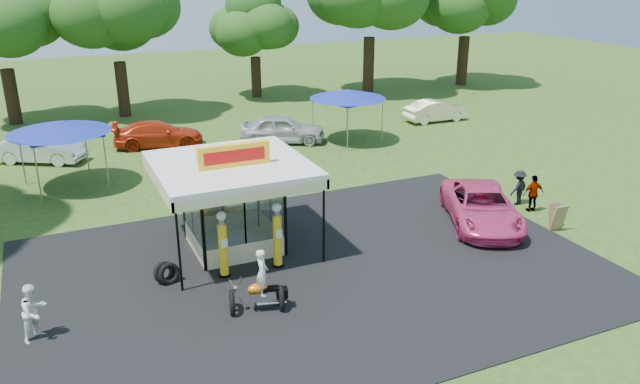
{
  "coord_description": "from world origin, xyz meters",
  "views": [
    {
      "loc": [
        -7.81,
        -15.86,
        10.23
      ],
      "look_at": [
        1.1,
        4.0,
        2.1
      ],
      "focal_mm": 35.0,
      "sensor_mm": 36.0,
      "label": 1
    }
  ],
  "objects_px": {
    "tent_west": "(59,127)",
    "pink_sedan": "(481,206)",
    "gas_pump_left": "(223,246)",
    "bg_car_b": "(158,134)",
    "motorcycle": "(260,286)",
    "tent_east": "(348,94)",
    "bg_car_a": "(41,149)",
    "kiosk_car": "(218,215)",
    "gas_pump_right": "(277,237)",
    "gas_station_kiosk": "(232,203)",
    "bg_car_e": "(436,111)",
    "spectator_east_b": "(533,193)",
    "spectator_west": "(34,312)",
    "bg_car_c": "(283,129)",
    "spectator_east_a": "(519,187)",
    "a_frame_sign": "(557,217)"
  },
  "relations": [
    {
      "from": "a_frame_sign",
      "to": "bg_car_c",
      "type": "distance_m",
      "value": 17.35
    },
    {
      "from": "tent_west",
      "to": "pink_sedan",
      "type": "bearing_deg",
      "value": -37.6
    },
    {
      "from": "bg_car_b",
      "to": "pink_sedan",
      "type": "bearing_deg",
      "value": -138.76
    },
    {
      "from": "gas_pump_right",
      "to": "tent_east",
      "type": "relative_size",
      "value": 0.54
    },
    {
      "from": "gas_station_kiosk",
      "to": "bg_car_a",
      "type": "distance_m",
      "value": 15.81
    },
    {
      "from": "bg_car_c",
      "to": "tent_west",
      "type": "height_order",
      "value": "tent_west"
    },
    {
      "from": "gas_station_kiosk",
      "to": "bg_car_a",
      "type": "relative_size",
      "value": 1.18
    },
    {
      "from": "gas_pump_right",
      "to": "bg_car_e",
      "type": "distance_m",
      "value": 23.18
    },
    {
      "from": "gas_pump_right",
      "to": "motorcycle",
      "type": "bearing_deg",
      "value": -120.78
    },
    {
      "from": "gas_station_kiosk",
      "to": "gas_pump_left",
      "type": "relative_size",
      "value": 2.24
    },
    {
      "from": "motorcycle",
      "to": "tent_east",
      "type": "bearing_deg",
      "value": 69.75
    },
    {
      "from": "pink_sedan",
      "to": "bg_car_e",
      "type": "distance_m",
      "value": 17.47
    },
    {
      "from": "bg_car_a",
      "to": "kiosk_car",
      "type": "bearing_deg",
      "value": -122.42
    },
    {
      "from": "gas_pump_right",
      "to": "tent_west",
      "type": "bearing_deg",
      "value": 117.93
    },
    {
      "from": "spectator_east_b",
      "to": "bg_car_e",
      "type": "xyz_separation_m",
      "value": [
        5.3,
        15.2,
        -0.11
      ]
    },
    {
      "from": "kiosk_car",
      "to": "tent_east",
      "type": "distance_m",
      "value": 14.15
    },
    {
      "from": "gas_pump_left",
      "to": "bg_car_b",
      "type": "height_order",
      "value": "gas_pump_left"
    },
    {
      "from": "gas_pump_left",
      "to": "tent_east",
      "type": "bearing_deg",
      "value": 49.75
    },
    {
      "from": "spectator_west",
      "to": "bg_car_a",
      "type": "xyz_separation_m",
      "value": [
        0.58,
        17.98,
        -0.11
      ]
    },
    {
      "from": "motorcycle",
      "to": "bg_car_a",
      "type": "xyz_separation_m",
      "value": [
        -5.78,
        19.15,
        -0.08
      ]
    },
    {
      "from": "spectator_east_a",
      "to": "bg_car_a",
      "type": "bearing_deg",
      "value": -54.37
    },
    {
      "from": "bg_car_a",
      "to": "bg_car_e",
      "type": "bearing_deg",
      "value": -62.22
    },
    {
      "from": "gas_station_kiosk",
      "to": "kiosk_car",
      "type": "height_order",
      "value": "gas_station_kiosk"
    },
    {
      "from": "spectator_west",
      "to": "bg_car_b",
      "type": "height_order",
      "value": "spectator_west"
    },
    {
      "from": "gas_pump_left",
      "to": "bg_car_e",
      "type": "height_order",
      "value": "gas_pump_left"
    },
    {
      "from": "pink_sedan",
      "to": "a_frame_sign",
      "type": "bearing_deg",
      "value": -11.38
    },
    {
      "from": "pink_sedan",
      "to": "spectator_east_a",
      "type": "distance_m",
      "value": 3.14
    },
    {
      "from": "motorcycle",
      "to": "bg_car_e",
      "type": "bearing_deg",
      "value": 58.26
    },
    {
      "from": "gas_pump_right",
      "to": "bg_car_b",
      "type": "distance_m",
      "value": 17.14
    },
    {
      "from": "motorcycle",
      "to": "kiosk_car",
      "type": "xyz_separation_m",
      "value": [
        0.57,
        6.91,
        -0.35
      ]
    },
    {
      "from": "tent_west",
      "to": "gas_pump_left",
      "type": "bearing_deg",
      "value": -69.72
    },
    {
      "from": "bg_car_a",
      "to": "motorcycle",
      "type": "bearing_deg",
      "value": -133.03
    },
    {
      "from": "gas_station_kiosk",
      "to": "kiosk_car",
      "type": "xyz_separation_m",
      "value": [
        -0.0,
        2.21,
        -1.3
      ]
    },
    {
      "from": "gas_pump_left",
      "to": "bg_car_a",
      "type": "distance_m",
      "value": 17.39
    },
    {
      "from": "motorcycle",
      "to": "bg_car_a",
      "type": "height_order",
      "value": "motorcycle"
    },
    {
      "from": "spectator_east_b",
      "to": "gas_pump_left",
      "type": "bearing_deg",
      "value": 11.5
    },
    {
      "from": "spectator_west",
      "to": "bg_car_b",
      "type": "xyz_separation_m",
      "value": [
        6.89,
        18.47,
        -0.13
      ]
    },
    {
      "from": "gas_station_kiosk",
      "to": "tent_east",
      "type": "height_order",
      "value": "gas_station_kiosk"
    },
    {
      "from": "motorcycle",
      "to": "bg_car_c",
      "type": "xyz_separation_m",
      "value": [
        7.41,
        17.45,
        0.0
      ]
    },
    {
      "from": "bg_car_b",
      "to": "tent_west",
      "type": "xyz_separation_m",
      "value": [
        -5.33,
        -5.2,
        2.2
      ]
    },
    {
      "from": "gas_pump_left",
      "to": "bg_car_b",
      "type": "xyz_separation_m",
      "value": [
        0.95,
        17.04,
        -0.42
      ]
    },
    {
      "from": "gas_station_kiosk",
      "to": "kiosk_car",
      "type": "distance_m",
      "value": 2.56
    },
    {
      "from": "gas_pump_right",
      "to": "spectator_west",
      "type": "distance_m",
      "value": 8.0
    },
    {
      "from": "spectator_east_b",
      "to": "spectator_east_a",
      "type": "bearing_deg",
      "value": -80.54
    },
    {
      "from": "gas_pump_left",
      "to": "gas_pump_right",
      "type": "bearing_deg",
      "value": -1.86
    },
    {
      "from": "gas_station_kiosk",
      "to": "gas_pump_left",
      "type": "bearing_deg",
      "value": -115.24
    },
    {
      "from": "gas_pump_right",
      "to": "spectator_east_b",
      "type": "relative_size",
      "value": 1.48
    },
    {
      "from": "gas_station_kiosk",
      "to": "bg_car_e",
      "type": "distance_m",
      "value": 22.55
    },
    {
      "from": "spectator_east_a",
      "to": "bg_car_c",
      "type": "distance_m",
      "value": 14.85
    },
    {
      "from": "a_frame_sign",
      "to": "bg_car_b",
      "type": "relative_size",
      "value": 0.22
    }
  ]
}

